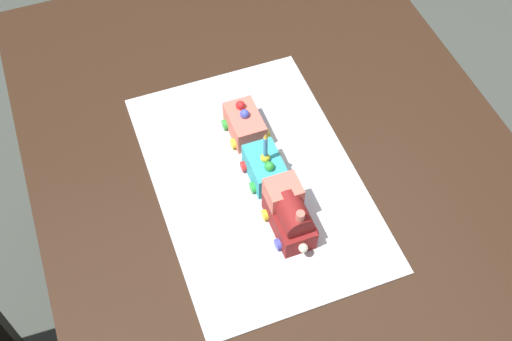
# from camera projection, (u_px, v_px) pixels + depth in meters

# --- Properties ---
(ground_plane) EXTENTS (8.00, 8.00, 0.00)m
(ground_plane) POSITION_uv_depth(u_px,v_px,m) (274.00, 315.00, 1.93)
(ground_plane) COLOR #474C44
(dining_table) EXTENTS (1.40, 1.00, 0.74)m
(dining_table) POSITION_uv_depth(u_px,v_px,m) (281.00, 200.00, 1.42)
(dining_table) COLOR #382316
(dining_table) RESTS_ON ground
(cake_board) EXTENTS (0.60, 0.40, 0.00)m
(cake_board) POSITION_uv_depth(u_px,v_px,m) (256.00, 180.00, 1.32)
(cake_board) COLOR silver
(cake_board) RESTS_ON dining_table
(cake_locomotive) EXTENTS (0.14, 0.08, 0.12)m
(cake_locomotive) POSITION_uv_depth(u_px,v_px,m) (289.00, 213.00, 1.21)
(cake_locomotive) COLOR maroon
(cake_locomotive) RESTS_ON cake_board
(cake_car_tanker_turquoise) EXTENTS (0.10, 0.08, 0.07)m
(cake_car_tanker_turquoise) POSITION_uv_depth(u_px,v_px,m) (265.00, 167.00, 1.30)
(cake_car_tanker_turquoise) COLOR #38B7C6
(cake_car_tanker_turquoise) RESTS_ON cake_board
(cake_car_gondola_coral) EXTENTS (0.10, 0.08, 0.07)m
(cake_car_gondola_coral) POSITION_uv_depth(u_px,v_px,m) (245.00, 124.00, 1.36)
(cake_car_gondola_coral) COLOR #F27260
(cake_car_gondola_coral) RESTS_ON cake_board
(birthday_candle) EXTENTS (0.01, 0.01, 0.06)m
(birthday_candle) POSITION_uv_depth(u_px,v_px,m) (265.00, 144.00, 1.24)
(birthday_candle) COLOR #4CA5E5
(birthday_candle) RESTS_ON cake_car_tanker_turquoise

